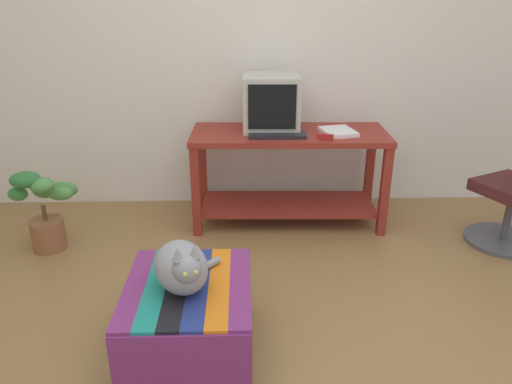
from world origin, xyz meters
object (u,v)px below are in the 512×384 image
object	(u,v)px
cat	(182,267)
desk	(289,162)
stapler	(325,137)
tv_monitor	(271,103)
keyboard	(277,135)
potted_plant	(45,210)
ottoman_with_blanket	(189,317)
book	(338,132)

from	to	relation	value
cat	desk	bearing A→B (deg)	47.10
cat	stapler	world-z (taller)	stapler
tv_monitor	keyboard	xyz separation A→B (m)	(0.03, -0.20, -0.18)
tv_monitor	potted_plant	distance (m)	1.73
tv_monitor	stapler	size ratio (longest dim) A/B	3.75
ottoman_with_blanket	keyboard	bearing A→B (deg)	68.70
tv_monitor	ottoman_with_blanket	size ratio (longest dim) A/B	0.60
potted_plant	desk	bearing A→B (deg)	13.13
tv_monitor	keyboard	size ratio (longest dim) A/B	1.03
desk	cat	size ratio (longest dim) A/B	3.37
tv_monitor	stapler	world-z (taller)	tv_monitor
keyboard	potted_plant	distance (m)	1.66
tv_monitor	book	xyz separation A→B (m)	(0.47, -0.13, -0.18)
desk	ottoman_with_blanket	size ratio (longest dim) A/B	2.06
keyboard	tv_monitor	bearing A→B (deg)	99.49
keyboard	ottoman_with_blanket	size ratio (longest dim) A/B	0.58
tv_monitor	stapler	distance (m)	0.48
keyboard	desk	bearing A→B (deg)	52.53
book	ottoman_with_blanket	bearing A→B (deg)	-136.14
desk	tv_monitor	size ratio (longest dim) A/B	3.47
tv_monitor	cat	world-z (taller)	tv_monitor
book	ottoman_with_blanket	size ratio (longest dim) A/B	0.38
ottoman_with_blanket	potted_plant	distance (m)	1.50
tv_monitor	ottoman_with_blanket	world-z (taller)	tv_monitor
cat	potted_plant	size ratio (longest dim) A/B	0.73
desk	stapler	size ratio (longest dim) A/B	13.01
desk	keyboard	distance (m)	0.29
desk	ottoman_with_blanket	world-z (taller)	desk
keyboard	cat	size ratio (longest dim) A/B	0.94
tv_monitor	keyboard	world-z (taller)	tv_monitor
keyboard	ottoman_with_blanket	distance (m)	1.51
desk	cat	xyz separation A→B (m)	(-0.62, -1.47, 0.00)
desk	tv_monitor	world-z (taller)	tv_monitor
keyboard	cat	distance (m)	1.46
book	stapler	size ratio (longest dim) A/B	2.37
keyboard	potted_plant	world-z (taller)	keyboard
book	cat	size ratio (longest dim) A/B	0.61
book	ottoman_with_blanket	xyz separation A→B (m)	(-0.95, -1.39, -0.54)
potted_plant	stapler	world-z (taller)	stapler
keyboard	stapler	bearing A→B (deg)	-12.69
keyboard	stapler	xyz separation A→B (m)	(0.32, -0.08, 0.01)
ottoman_with_blanket	book	bearing A→B (deg)	55.52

